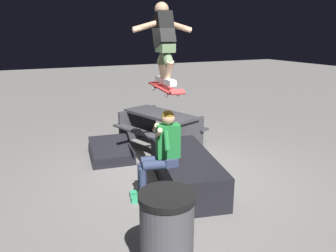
# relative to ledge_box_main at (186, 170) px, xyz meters

# --- Properties ---
(ground_plane) EXTENTS (40.00, 40.00, 0.00)m
(ground_plane) POSITION_rel_ledge_box_main_xyz_m (0.30, 0.01, -0.26)
(ground_plane) COLOR slate
(ledge_box_main) EXTENTS (2.13, 1.25, 0.53)m
(ledge_box_main) POSITION_rel_ledge_box_main_xyz_m (0.00, 0.00, 0.00)
(ledge_box_main) COLOR black
(ledge_box_main) RESTS_ON ground
(person_sitting_on_ledge) EXTENTS (0.59, 0.78, 1.36)m
(person_sitting_on_ledge) POSITION_rel_ledge_box_main_xyz_m (-0.18, 0.53, 0.50)
(person_sitting_on_ledge) COLOR #2D3856
(person_sitting_on_ledge) RESTS_ON ground
(skateboard) EXTENTS (1.03, 0.27, 0.13)m
(skateboard) POSITION_rel_ledge_box_main_xyz_m (-0.06, 0.39, 1.39)
(skateboard) COLOR #B72D2D
(skater_airborne) EXTENTS (0.63, 0.89, 1.12)m
(skater_airborne) POSITION_rel_ledge_box_main_xyz_m (-0.00, 0.39, 2.08)
(skater_airborne) COLOR white
(kicker_ramp) EXTENTS (1.21, 0.97, 0.42)m
(kicker_ramp) POSITION_rel_ledge_box_main_xyz_m (1.74, 0.78, -0.20)
(kicker_ramp) COLOR black
(kicker_ramp) RESTS_ON ground
(picnic_table_back) EXTENTS (2.04, 1.82, 0.75)m
(picnic_table_back) POSITION_rel_ledge_box_main_xyz_m (1.99, -0.42, 0.23)
(picnic_table_back) COLOR #38383D
(picnic_table_back) RESTS_ON ground
(trash_bin) EXTENTS (0.55, 0.55, 1.00)m
(trash_bin) POSITION_rel_ledge_box_main_xyz_m (-1.84, 1.20, 0.24)
(trash_bin) COLOR #47474C
(trash_bin) RESTS_ON ground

